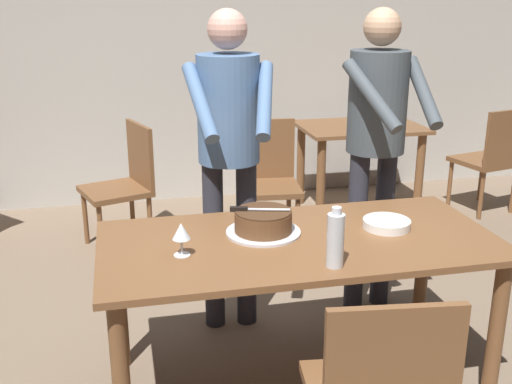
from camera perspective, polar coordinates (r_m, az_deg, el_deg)
The scene contains 14 objects.
ground_plane at distance 3.11m, azimuth 3.71°, elevation -17.24°, with size 14.00×14.00×0.00m, color #7A6651.
back_wall at distance 5.48m, azimuth -4.98°, elevation 13.32°, with size 10.00×0.12×2.70m, color #BCB7AD.
main_dining_table at distance 2.79m, azimuth 3.98°, elevation -6.35°, with size 1.76×0.84×0.75m.
cake_on_platter at distance 2.78m, azimuth 0.68°, elevation -2.87°, with size 0.34×0.34×0.11m.
cake_knife at distance 2.76m, azimuth -0.80°, elevation -1.60°, with size 0.27×0.09×0.02m.
plate_stack at distance 2.92m, azimuth 11.99°, elevation -2.90°, with size 0.22×0.22×0.04m.
wine_glass_near at distance 2.55m, azimuth -6.93°, elevation -3.73°, with size 0.08×0.08×0.14m.
water_bottle at distance 2.45m, azimuth 7.35°, elevation -4.37°, with size 0.07×0.07×0.25m.
person_cutting_cake at distance 3.19m, azimuth -2.52°, elevation 5.00°, with size 0.47×0.56×1.72m.
person_standing_beside at distance 3.46m, azimuth 11.12°, elevation 5.70°, with size 0.46×0.57×1.72m.
background_table at distance 5.24m, azimuth 9.55°, elevation 4.37°, with size 1.00×0.70×0.74m.
background_chair_1 at distance 5.49m, azimuth 21.00°, elevation 3.11°, with size 0.53×0.53×0.90m.
background_chair_2 at distance 4.55m, azimuth 1.07°, elevation 1.39°, with size 0.48×0.48×0.90m.
background_chair_3 at distance 4.55m, azimuth -12.04°, elevation 0.98°, with size 0.56×0.56×0.90m.
Camera 1 is at (-0.74, -2.43, 1.79)m, focal length 43.24 mm.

